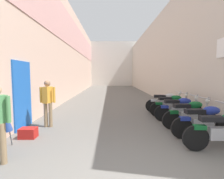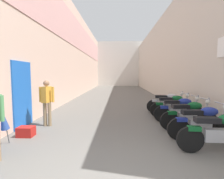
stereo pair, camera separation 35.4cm
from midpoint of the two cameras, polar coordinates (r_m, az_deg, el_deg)
The scene contains 13 objects.
ground_plane at distance 12.98m, azimuth 2.72°, elevation -2.93°, with size 41.15×41.15×0.00m, color #66635E.
building_left at distance 15.26m, azimuth -10.47°, elevation 11.19°, with size 0.45×25.15×6.85m.
building_right at distance 15.34m, azimuth 15.71°, elevation 9.52°, with size 0.45×25.15×6.10m.
building_far_end at distance 28.49m, azimuth 2.35°, elevation 8.30°, with size 9.42×2.00×6.93m, color silver.
motorcycle_nearest at distance 4.72m, azimuth 33.77°, elevation -11.44°, with size 1.85×0.58×1.04m.
motorcycle_second at distance 5.41m, azimuth 29.15°, elevation -9.22°, with size 1.85×0.58×1.04m.
motorcycle_third at distance 6.18m, azimuth 25.41°, elevation -7.36°, with size 1.85×0.58×1.04m.
motorcycle_fourth at distance 6.95m, azimuth 22.63°, elevation -5.95°, with size 1.85×0.58×1.04m.
motorcycle_fifth at distance 7.70m, azimuth 20.50°, elevation -4.85°, with size 1.85×0.58×1.04m.
motorcycle_sixth at distance 8.40m, azimuth 18.89°, elevation -4.01°, with size 1.84×0.58×1.04m.
pedestrian_mid_alley at distance 6.28m, azimuth -19.06°, elevation -3.12°, with size 0.52×0.38×1.57m.
plastic_crate at distance 5.59m, azimuth -24.67°, elevation -12.41°, with size 0.44×0.32×0.28m, color red.
umbrella_leaning at distance 4.97m, azimuth -30.27°, elevation -8.35°, with size 0.20×0.35×0.97m.
Camera 2 is at (0.01, -2.28, 1.76)m, focal length 27.94 mm.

